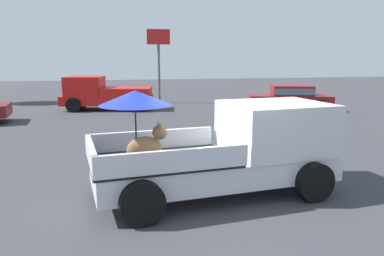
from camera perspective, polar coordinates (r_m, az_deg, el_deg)
The scene contains 5 objects.
ground_plane at distance 8.21m, azimuth 3.45°, elevation -9.87°, with size 80.00×80.00×0.00m, color #38383D.
pickup_truck_main at distance 8.07m, azimuth 6.10°, elevation -3.00°, with size 5.24×2.75×2.26m.
pickup_truck_red at distance 21.18m, azimuth -13.11°, elevation 5.03°, with size 5.04×2.81×1.80m.
parked_sedan_far at distance 21.27m, azimuth 14.53°, elevation 4.63°, with size 4.61×2.82×1.33m.
motel_sign at distance 23.68m, azimuth -5.04°, elevation 11.43°, with size 1.40×0.16×4.47m.
Camera 1 is at (-2.01, -7.42, 2.89)m, focal length 35.58 mm.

